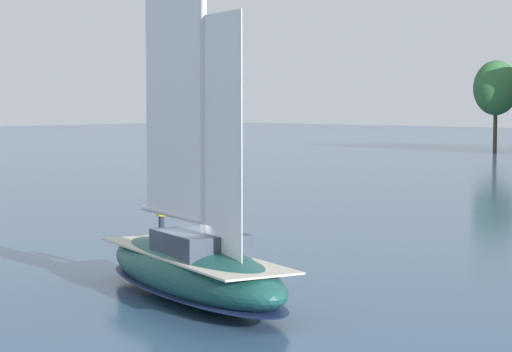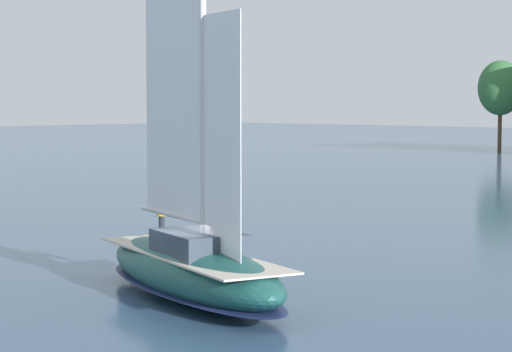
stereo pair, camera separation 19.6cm
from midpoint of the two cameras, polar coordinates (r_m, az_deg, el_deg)
The scene contains 3 objects.
ground_plane at distance 32.01m, azimuth -3.83°, elevation -7.06°, with size 400.00×400.00×0.00m, color #385675.
tree_shore_left at distance 127.11m, azimuth 13.50°, elevation 4.90°, with size 5.54×5.54×11.40m.
sailboat_main at distance 31.79m, azimuth -3.82°, elevation -5.00°, with size 11.31×6.36×14.98m.
Camera 1 is at (22.62, -21.76, 6.27)m, focal length 70.00 mm.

